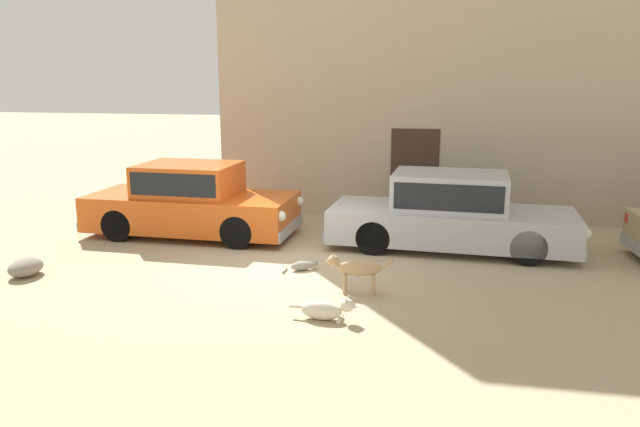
{
  "coord_description": "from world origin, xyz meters",
  "views": [
    {
      "loc": [
        2.66,
        -10.05,
        3.27
      ],
      "look_at": [
        0.65,
        0.2,
        0.9
      ],
      "focal_mm": 34.11,
      "sensor_mm": 36.0,
      "label": 1
    }
  ],
  "objects": [
    {
      "name": "ground_plane",
      "position": [
        0.0,
        0.0,
        0.0
      ],
      "size": [
        80.0,
        80.0,
        0.0
      ],
      "primitive_type": "plane",
      "color": "tan"
    },
    {
      "name": "parked_sedan_nearest",
      "position": [
        -2.36,
        1.61,
        0.74
      ],
      "size": [
        4.42,
        1.89,
        1.51
      ],
      "rotation": [
        0.0,
        0.0,
        -0.02
      ],
      "color": "#D15619",
      "rests_on": "ground_plane"
    },
    {
      "name": "parked_sedan_second",
      "position": [
        2.93,
        1.57,
        0.73
      ],
      "size": [
        4.82,
        1.94,
        1.48
      ],
      "rotation": [
        0.0,
        0.0,
        -0.05
      ],
      "color": "#B2B5BA",
      "rests_on": "ground_plane"
    },
    {
      "name": "apartment_block",
      "position": [
        4.14,
        7.29,
        4.87
      ],
      "size": [
        13.38,
        6.61,
        9.73
      ],
      "color": "tan",
      "rests_on": "ground_plane"
    },
    {
      "name": "stray_dog_spotted",
      "position": [
        1.25,
        -2.38,
        0.16
      ],
      "size": [
        0.97,
        0.27,
        0.37
      ],
      "rotation": [
        0.0,
        0.0,
        6.22
      ],
      "color": "beige",
      "rests_on": "ground_plane"
    },
    {
      "name": "stray_dog_tan",
      "position": [
        1.48,
        -1.24,
        0.4
      ],
      "size": [
        1.07,
        0.28,
        0.63
      ],
      "rotation": [
        0.0,
        0.0,
        3.27
      ],
      "color": "tan",
      "rests_on": "ground_plane"
    },
    {
      "name": "stray_cat",
      "position": [
        0.46,
        -0.3,
        0.08
      ],
      "size": [
        0.56,
        0.4,
        0.17
      ],
      "rotation": [
        0.0,
        0.0,
        0.5
      ],
      "color": "gray",
      "rests_on": "ground_plane"
    },
    {
      "name": "rubble_pile",
      "position": [
        -4.04,
        -1.48,
        0.15
      ],
      "size": [
        0.5,
        0.67,
        0.3
      ],
      "primitive_type": "ellipsoid",
      "rotation": [
        0.0,
        0.0,
        1.54
      ],
      "color": "gray",
      "rests_on": "ground_plane"
    }
  ]
}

